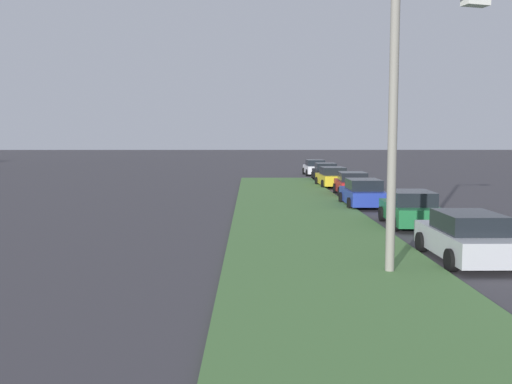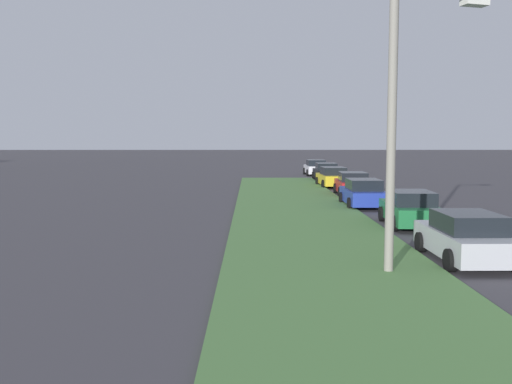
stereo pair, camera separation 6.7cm
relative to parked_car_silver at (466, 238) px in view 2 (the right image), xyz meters
name	(u,v)px [view 2 (the right image)]	position (x,y,z in m)	size (l,w,h in m)	color
grass_median	(314,241)	(3.06, 4.11, -0.66)	(60.00, 6.00, 0.12)	#517F42
parked_car_silver	(466,238)	(0.00, 0.00, 0.00)	(4.31, 2.04, 1.47)	#B2B5BA
parked_car_green	(410,209)	(6.69, -0.21, 0.00)	(4.38, 2.18, 1.47)	#1E6B38
parked_car_blue	(363,193)	(13.22, 0.47, 0.00)	(4.30, 2.02, 1.47)	#23389E
parked_car_red	(352,184)	(19.12, 0.00, 0.00)	(4.37, 2.15, 1.47)	red
parked_car_yellow	(333,177)	(25.11, 0.38, 0.00)	(4.38, 2.17, 1.47)	gold
parked_car_black	(326,172)	(31.44, 0.08, 0.00)	(4.31, 2.04, 1.47)	black
parked_car_white	(316,168)	(38.09, 0.20, 0.00)	(4.34, 2.09, 1.47)	silver
streetlight	(404,109)	(-1.55, 2.31, 3.67)	(1.07, 2.81, 7.50)	gray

